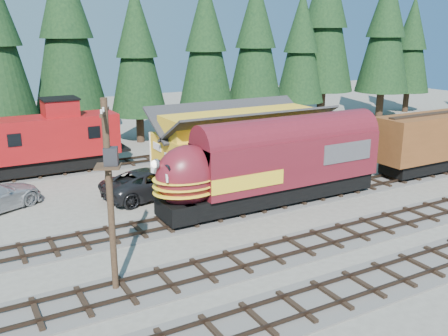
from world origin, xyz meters
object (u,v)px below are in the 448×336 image
caboose (50,140)px  utility_pole (110,185)px  boxcar (448,138)px  pickup_truck_a (153,182)px  locomotive (267,168)px  depot (241,137)px

caboose → utility_pole: utility_pole is taller
boxcar → utility_pole: bearing=-169.0°
caboose → pickup_truck_a: 10.08m
pickup_truck_a → locomotive: bearing=-142.6°
boxcar → caboose: (-26.99, 14.00, 0.07)m
depot → locomotive: bearing=-108.0°
depot → utility_pole: (-13.47, -11.96, 1.69)m
depot → caboose: (-12.28, 7.50, -0.34)m
boxcar → caboose: 30.41m
locomotive → utility_pole: utility_pole is taller
depot → caboose: caboose is taller
locomotive → utility_pole: size_ratio=1.88×
caboose → utility_pole: (-1.19, -19.46, 2.03)m
locomotive → pickup_truck_a: size_ratio=2.27×
locomotive → boxcar: size_ratio=1.14×
boxcar → caboose: bearing=152.6°
locomotive → utility_pole: (-11.35, -5.46, 2.20)m
utility_pole → locomotive: bearing=49.6°
depot → caboose: size_ratio=1.26×
utility_pole → pickup_truck_a: 12.80m
depot → pickup_truck_a: 7.91m
boxcar → pickup_truck_a: 22.93m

